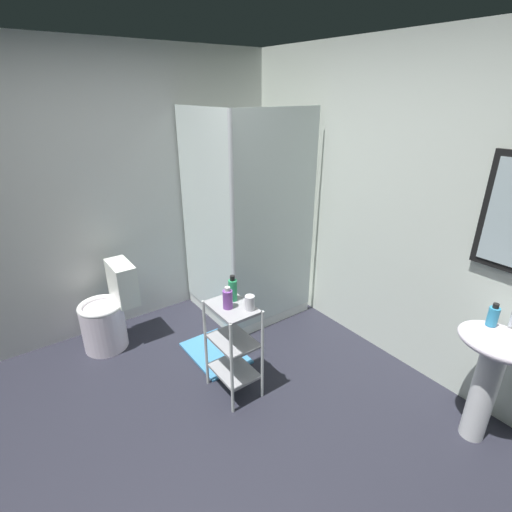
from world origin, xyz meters
TOP-DOWN VIEW (x-y plane):
  - ground_plane at (0.00, 0.00)m, footprint 4.20×4.20m
  - wall_back at (0.01, 1.85)m, footprint 4.20×0.14m
  - wall_left at (-1.85, 0.00)m, footprint 0.10×4.20m
  - shower_stall at (-1.23, 1.18)m, footprint 0.92×0.92m
  - pedestal_sink at (0.93, 1.52)m, footprint 0.46×0.37m
  - sink_faucet at (0.93, 1.64)m, footprint 0.03×0.03m
  - toilet at (-1.48, -0.10)m, footprint 0.37×0.49m
  - storage_cart at (-0.35, 0.47)m, footprint 0.38×0.28m
  - hand_soap_bottle at (0.86, 1.55)m, footprint 0.06×0.06m
  - conditioner_bottle_purple at (-0.35, 0.43)m, footprint 0.07×0.07m
  - body_wash_bottle_green at (-0.42, 0.52)m, footprint 0.06×0.06m
  - rinse_cup at (-0.24, 0.54)m, footprint 0.07×0.07m
  - bath_mat at (-0.81, 0.57)m, footprint 0.60×0.40m

SIDE VIEW (x-z plane):
  - ground_plane at x=0.00m, z-range -0.02..0.00m
  - bath_mat at x=-0.81m, z-range 0.00..0.02m
  - toilet at x=-1.48m, z-range -0.07..0.69m
  - storage_cart at x=-0.35m, z-range 0.07..0.81m
  - shower_stall at x=-1.23m, z-range -0.54..1.46m
  - pedestal_sink at x=0.93m, z-range 0.17..0.98m
  - rinse_cup at x=-0.24m, z-range 0.74..0.84m
  - conditioner_bottle_purple at x=-0.35m, z-range 0.73..0.89m
  - body_wash_bottle_green at x=-0.42m, z-range 0.73..0.92m
  - sink_faucet at x=0.93m, z-range 0.81..0.91m
  - hand_soap_bottle at x=0.86m, z-range 0.80..0.95m
  - wall_left at x=-1.85m, z-range 0.00..2.50m
  - wall_back at x=0.01m, z-range 0.00..2.50m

